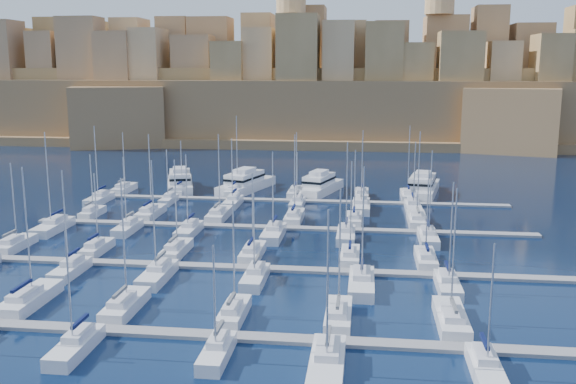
# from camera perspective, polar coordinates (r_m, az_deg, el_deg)

# --- Properties ---
(ground) EXTENTS (600.00, 600.00, 0.00)m
(ground) POSITION_cam_1_polar(r_m,az_deg,el_deg) (97.54, -1.61, -4.74)
(ground) COLOR black
(ground) RESTS_ON ground
(pontoon_near) EXTENTS (84.00, 2.00, 0.40)m
(pontoon_near) POSITION_cam_1_polar(r_m,az_deg,el_deg) (65.96, -6.12, -12.59)
(pontoon_near) COLOR slate
(pontoon_near) RESTS_ON ground
(pontoon_mid_near) EXTENTS (84.00, 2.00, 0.40)m
(pontoon_mid_near) POSITION_cam_1_polar(r_m,az_deg,el_deg) (86.14, -2.81, -6.77)
(pontoon_mid_near) COLOR slate
(pontoon_mid_near) RESTS_ON ground
(pontoon_mid_far) EXTENTS (84.00, 2.00, 0.40)m
(pontoon_mid_far) POSITION_cam_1_polar(r_m,az_deg,el_deg) (107.04, -0.82, -3.18)
(pontoon_mid_far) COLOR slate
(pontoon_mid_far) RESTS_ON ground
(pontoon_far) EXTENTS (84.00, 2.00, 0.40)m
(pontoon_far) POSITION_cam_1_polar(r_m,az_deg,el_deg) (128.31, 0.51, -0.77)
(pontoon_far) COLOR slate
(pontoon_far) RESTS_ON ground
(sailboat_1) EXTENTS (3.09, 10.29, 16.10)m
(sailboat_1) POSITION_cam_1_polar(r_m,az_deg,el_deg) (79.17, -21.99, -8.80)
(sailboat_1) COLOR silver
(sailboat_1) RESTS_ON ground
(sailboat_2) EXTENTS (2.76, 9.19, 15.20)m
(sailboat_2) POSITION_cam_1_polar(r_m,az_deg,el_deg) (73.98, -14.28, -9.73)
(sailboat_2) COLOR silver
(sailboat_2) RESTS_ON ground
(sailboat_3) EXTENTS (2.44, 8.13, 13.15)m
(sailboat_3) POSITION_cam_1_polar(r_m,az_deg,el_deg) (70.13, -4.84, -10.61)
(sailboat_3) COLOR silver
(sailboat_3) RESTS_ON ground
(sailboat_4) EXTENTS (2.69, 8.96, 14.57)m
(sailboat_4) POSITION_cam_1_polar(r_m,az_deg,el_deg) (69.20, 4.51, -10.90)
(sailboat_4) COLOR silver
(sailboat_4) RESTS_ON ground
(sailboat_5) EXTENTS (3.00, 10.01, 14.84)m
(sailboat_5) POSITION_cam_1_polar(r_m,az_deg,el_deg) (70.25, 14.30, -10.87)
(sailboat_5) COLOR silver
(sailboat_5) RESTS_ON ground
(sailboat_8) EXTENTS (2.53, 8.43, 12.38)m
(sailboat_8) POSITION_cam_1_polar(r_m,az_deg,el_deg) (65.32, -18.35, -12.86)
(sailboat_8) COLOR silver
(sailboat_8) RESTS_ON ground
(sailboat_9) EXTENTS (2.29, 7.62, 11.37)m
(sailboat_9) POSITION_cam_1_polar(r_m,az_deg,el_deg) (61.40, -6.33, -13.95)
(sailboat_9) COLOR silver
(sailboat_9) RESTS_ON ground
(sailboat_10) EXTENTS (3.02, 10.08, 15.19)m
(sailboat_10) POSITION_cam_1_polar(r_m,az_deg,el_deg) (58.92, 3.49, -14.97)
(sailboat_10) COLOR silver
(sailboat_10) RESTS_ON ground
(sailboat_11) EXTENTS (2.48, 8.26, 12.44)m
(sailboat_11) POSITION_cam_1_polar(r_m,az_deg,el_deg) (60.65, 17.16, -14.72)
(sailboat_11) COLOR silver
(sailboat_11) RESTS_ON ground
(sailboat_12) EXTENTS (2.61, 8.71, 13.14)m
(sailboat_12) POSITION_cam_1_polar(r_m,az_deg,el_deg) (103.43, -23.09, -4.30)
(sailboat_12) COLOR silver
(sailboat_12) RESTS_ON ground
(sailboat_13) EXTENTS (2.39, 7.96, 11.96)m
(sailboat_13) POSITION_cam_1_polar(r_m,az_deg,el_deg) (97.38, -16.63, -4.80)
(sailboat_13) COLOR silver
(sailboat_13) RESTS_ON ground
(sailboat_14) EXTENTS (2.67, 8.91, 14.05)m
(sailboat_14) POSITION_cam_1_polar(r_m,az_deg,el_deg) (93.80, -9.91, -5.08)
(sailboat_14) COLOR silver
(sailboat_14) RESTS_ON ground
(sailboat_15) EXTENTS (2.65, 8.83, 12.36)m
(sailboat_15) POSITION_cam_1_polar(r_m,az_deg,el_deg) (91.22, -3.18, -5.40)
(sailboat_15) COLOR silver
(sailboat_15) RESTS_ON ground
(sailboat_16) EXTENTS (2.56, 8.54, 14.28)m
(sailboat_16) POSITION_cam_1_polar(r_m,az_deg,el_deg) (89.76, 5.53, -5.71)
(sailboat_16) COLOR silver
(sailboat_16) RESTS_ON ground
(sailboat_17) EXTENTS (2.65, 8.84, 13.27)m
(sailboat_17) POSITION_cam_1_polar(r_m,az_deg,el_deg) (90.29, 12.15, -5.81)
(sailboat_17) COLOR silver
(sailboat_17) RESTS_ON ground
(sailboat_19) EXTENTS (2.50, 8.34, 14.16)m
(sailboat_19) POSITION_cam_1_polar(r_m,az_deg,el_deg) (88.47, -18.78, -6.52)
(sailboat_19) COLOR silver
(sailboat_19) RESTS_ON ground
(sailboat_20) EXTENTS (2.85, 9.49, 15.71)m
(sailboat_20) POSITION_cam_1_polar(r_m,az_deg,el_deg) (83.57, -11.51, -7.16)
(sailboat_20) COLOR silver
(sailboat_20) RESTS_ON ground
(sailboat_21) EXTENTS (2.58, 8.59, 11.81)m
(sailboat_21) POSITION_cam_1_polar(r_m,az_deg,el_deg) (81.01, -2.94, -7.56)
(sailboat_21) COLOR silver
(sailboat_21) RESTS_ON ground
(sailboat_22) EXTENTS (3.05, 10.17, 15.50)m
(sailboat_22) POSITION_cam_1_polar(r_m,az_deg,el_deg) (79.15, 6.55, -8.04)
(sailboat_22) COLOR silver
(sailboat_22) RESTS_ON ground
(sailboat_23) EXTENTS (2.61, 8.71, 13.75)m
(sailboat_23) POSITION_cam_1_polar(r_m,az_deg,el_deg) (80.49, 14.02, -8.00)
(sailboat_23) COLOR silver
(sailboat_23) RESTS_ON ground
(sailboat_24) EXTENTS (2.28, 7.61, 11.53)m
(sailboat_24) POSITION_cam_1_polar(r_m,az_deg,el_deg) (120.82, -17.02, -1.77)
(sailboat_24) COLOR silver
(sailboat_24) RESTS_ON ground
(sailboat_25) EXTENTS (2.97, 9.88, 15.11)m
(sailboat_25) POSITION_cam_1_polar(r_m,az_deg,el_deg) (117.99, -12.13, -1.80)
(sailboat_25) COLOR silver
(sailboat_25) RESTS_ON ground
(sailboat_26) EXTENTS (3.02, 10.07, 15.30)m
(sailboat_26) POSITION_cam_1_polar(r_m,az_deg,el_deg) (114.62, -6.14, -1.99)
(sailboat_26) COLOR silver
(sailboat_26) RESTS_ON ground
(sailboat_27) EXTENTS (2.83, 9.42, 15.44)m
(sailboat_27) POSITION_cam_1_polar(r_m,az_deg,el_deg) (112.06, 0.56, -2.23)
(sailboat_27) COLOR silver
(sailboat_27) RESTS_ON ground
(sailboat_28) EXTENTS (2.58, 8.61, 13.00)m
(sailboat_28) POSITION_cam_1_polar(r_m,az_deg,el_deg) (111.03, 5.89, -2.43)
(sailboat_28) COLOR silver
(sailboat_28) RESTS_ON ground
(sailboat_29) EXTENTS (3.11, 10.36, 16.18)m
(sailboat_29) POSITION_cam_1_polar(r_m,az_deg,el_deg) (112.21, 11.40, -2.43)
(sailboat_29) COLOR silver
(sailboat_29) RESTS_ON ground
(sailboat_30) EXTENTS (3.08, 10.28, 16.67)m
(sailboat_30) POSITION_cam_1_polar(r_m,az_deg,el_deg) (112.26, -20.14, -2.90)
(sailboat_30) COLOR silver
(sailboat_30) RESTS_ON ground
(sailboat_31) EXTENTS (2.54, 8.47, 12.75)m
(sailboat_31) POSITION_cam_1_polar(r_m,az_deg,el_deg) (108.05, -14.06, -3.10)
(sailboat_31) COLOR silver
(sailboat_31) RESTS_ON ground
(sailboat_32) EXTENTS (2.70, 8.99, 13.40)m
(sailboat_32) POSITION_cam_1_polar(r_m,az_deg,el_deg) (104.58, -8.80, -3.35)
(sailboat_32) COLOR silver
(sailboat_32) RESTS_ON ground
(sailboat_33) EXTENTS (2.97, 9.90, 14.10)m
(sailboat_33) POSITION_cam_1_polar(r_m,az_deg,el_deg) (101.33, -1.30, -3.69)
(sailboat_33) COLOR silver
(sailboat_33) RESTS_ON ground
(sailboat_34) EXTENTS (2.79, 9.29, 15.75)m
(sailboat_34) POSITION_cam_1_polar(r_m,az_deg,el_deg) (100.65, 5.18, -3.83)
(sailboat_34) COLOR silver
(sailboat_34) RESTS_ON ground
(sailboat_35) EXTENTS (2.75, 9.16, 14.61)m
(sailboat_35) POSITION_cam_1_polar(r_m,az_deg,el_deg) (101.16, 12.35, -3.97)
(sailboat_35) COLOR silver
(sailboat_35) RESTS_ON ground
(sailboat_36) EXTENTS (2.73, 9.09, 13.11)m
(sailboat_36) POSITION_cam_1_polar(r_m,az_deg,el_deg) (142.38, -14.36, 0.29)
(sailboat_36) COLOR silver
(sailboat_36) RESTS_ON ground
(sailboat_37) EXTENTS (2.32, 7.75, 11.61)m
(sailboat_37) POSITION_cam_1_polar(r_m,az_deg,el_deg) (137.63, -9.45, 0.11)
(sailboat_37) COLOR silver
(sailboat_37) RESTS_ON ground
(sailboat_38) EXTENTS (3.28, 10.95, 16.80)m
(sailboat_38) POSITION_cam_1_polar(r_m,az_deg,el_deg) (136.33, -4.57, 0.15)
(sailboat_38) COLOR silver
(sailboat_38) RESTS_ON ground
(sailboat_39) EXTENTS (2.93, 9.77, 13.56)m
(sailboat_39) POSITION_cam_1_polar(r_m,az_deg,el_deg) (133.83, 0.72, -0.03)
(sailboat_39) COLOR silver
(sailboat_39) RESTS_ON ground
(sailboat_40) EXTENTS (2.72, 9.07, 14.18)m
(sailboat_40) POSITION_cam_1_polar(r_m,az_deg,el_deg) (132.73, 6.57, -0.20)
(sailboat_40) COLOR silver
(sailboat_40) RESTS_ON ground
(sailboat_41) EXTENTS (2.75, 9.17, 15.17)m
(sailboat_41) POSITION_cam_1_polar(r_m,az_deg,el_deg) (133.06, 10.59, -0.29)
(sailboat_41) COLOR silver
(sailboat_41) RESTS_ON ground
(sailboat_42) EXTENTS (2.84, 9.46, 15.58)m
(sailboat_42) POSITION_cam_1_polar(r_m,az_deg,el_deg) (132.69, -16.41, -0.58)
(sailboat_42) COLOR silver
(sailboat_42) RESTS_ON ground
(sailboat_43) EXTENTS (2.14, 7.13, 11.07)m
(sailboat_43) POSITION_cam_1_polar(r_m,az_deg,el_deg) (128.93, -10.55, -0.67)
(sailboat_43) COLOR silver
(sailboat_43) RESTS_ON ground
(sailboat_44) EXTENTS (2.60, 8.68, 13.45)m
(sailboat_44) POSITION_cam_1_polar(r_m,az_deg,el_deg) (124.91, -4.90, -0.89)
(sailboat_44) COLOR silver
(sailboat_44) RESTS_ON ground
(sailboat_45) EXTENTS (2.47, 8.24, 11.07)m
(sailboat_45) POSITION_cam_1_polar(r_m,az_deg,el_deg) (123.20, 0.82, -1.03)
(sailboat_45) COLOR silver
(sailboat_45) RESTS_ON ground
(sailboat_46) EXTENTS (3.19, 10.62, 13.96)m
(sailboat_46) POSITION_cam_1_polar(r_m,az_deg,el_deg) (121.37, 6.52, -1.26)
(sailboat_46) COLOR silver
(sailboat_46) RESTS_ON ground
(sailboat_47) EXTENTS (2.82, 9.41, 13.38)m
(sailboat_47) POSITION_cam_1_polar(r_m,az_deg,el_deg) (122.29, 11.05, -1.32)
(sailboat_47) COLOR silver
(sailboat_47) RESTS_ON ground
(motor_yacht_a) EXTENTS (9.90, 17.99, 5.25)m
(motor_yacht_a) POSITION_cam_1_polar(r_m,az_deg,el_deg) (142.67, -9.58, 0.91)
(motor_yacht_a) COLOR silver
(motor_yacht_a) RESTS_ON ground
(motor_yacht_b) EXTENTS (10.58, 19.32, 5.25)m
(motor_yacht_b) POSITION_cam_1_polar(r_m,az_deg,el_deg) (139.84, -3.78, 0.84)
(motor_yacht_b) COLOR silver
(motor_yacht_b) RESTS_ON ground
(motor_yacht_c) EXTENTS (9.42, 16.99, 5.25)m
(motor_yacht_c) POSITION_cam_1_polar(r_m,az_deg,el_deg) (136.72, 2.84, 0.61)
(motor_yacht_c) COLOR silver
(motor_yacht_c) RESTS_ON ground
(motor_yacht_d) EXTENTS (8.81, 19.22, 5.25)m
(motor_yacht_d) POSITION_cam_1_polar(r_m,az_deg,el_deg) (137.97, 11.87, 0.48)
(motor_yacht_d) COLOR silver
(motor_yacht_d) RESTS_ON ground
(fortified_city) EXTENTS (460.00, 108.95, 59.52)m
(fortified_city) POSITION_cam_1_polar(r_m,az_deg,el_deg) (248.71, 3.71, 8.36)
(fortified_city) COLOR brown
(fortified_city) RESTS_ON ground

